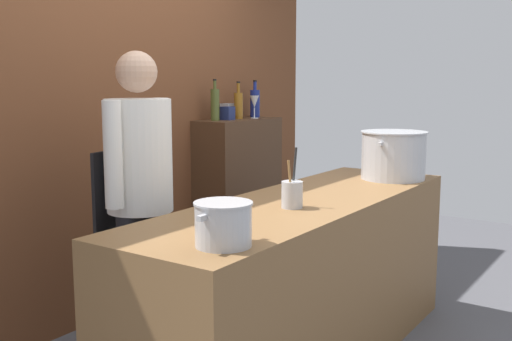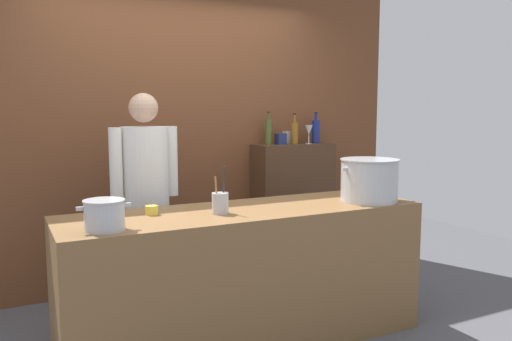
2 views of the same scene
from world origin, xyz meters
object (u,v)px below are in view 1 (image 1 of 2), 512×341
utensil_crock (292,194)px  wine_glass_wide (254,102)px  chef (139,187)px  spice_tin_silver (227,111)px  wine_bottle_amber (238,105)px  butter_jar (217,213)px  wine_bottle_cobalt (255,103)px  wine_bottle_olive (215,104)px  spice_tin_navy (227,113)px  stockpot_small (223,224)px  stockpot_large (393,155)px

utensil_crock → wine_glass_wide: 1.88m
chef → spice_tin_silver: bearing=-170.9°
wine_bottle_amber → spice_tin_silver: bearing=101.2°
chef → butter_jar: bearing=66.9°
wine_bottle_amber → wine_bottle_cobalt: bearing=4.2°
wine_glass_wide → wine_bottle_olive: bearing=167.0°
butter_jar → spice_tin_silver: size_ratio=0.68×
utensil_crock → wine_glass_wide: size_ratio=1.65×
butter_jar → chef: bearing=78.9°
butter_jar → wine_bottle_cobalt: size_ratio=0.27×
wine_glass_wide → spice_tin_navy: bearing=167.8°
utensil_crock → spice_tin_navy: 1.72m
utensil_crock → wine_bottle_cobalt: (1.55, 1.28, 0.37)m
wine_bottle_amber → wine_glass_wide: wine_bottle_amber is taller
chef → wine_bottle_cobalt: (1.82, 0.52, 0.37)m
butter_jar → wine_bottle_amber: 2.05m
butter_jar → spice_tin_navy: spice_tin_navy is taller
utensil_crock → wine_bottle_olive: 1.68m
wine_bottle_olive → utensil_crock: bearing=-128.8°
wine_bottle_olive → wine_bottle_amber: 0.27m
stockpot_small → wine_glass_wide: size_ratio=1.60×
chef → wine_glass_wide: bearing=-177.6°
stockpot_small → wine_bottle_cobalt: size_ratio=0.96×
stockpot_small → butter_jar: size_ratio=3.59×
wine_bottle_amber → spice_tin_navy: (-0.16, -0.01, -0.06)m
stockpot_small → chef: bearing=63.2°
chef → stockpot_small: 1.01m
wine_bottle_cobalt → wine_glass_wide: size_ratio=1.67×
stockpot_large → utensil_crock: size_ratio=1.60×
wine_bottle_cobalt → wine_glass_wide: 0.16m
stockpot_small → wine_bottle_olive: size_ratio=0.94×
stockpot_small → wine_bottle_olive: 2.28m
wine_bottle_olive → spice_tin_silver: bearing=17.3°
butter_jar → wine_glass_wide: wine_glass_wide is taller
chef → wine_bottle_amber: size_ratio=5.81×
wine_bottle_cobalt → wine_bottle_olive: (-0.52, -0.00, 0.01)m
spice_tin_silver → wine_bottle_amber: bearing=-78.8°
stockpot_small → utensil_crock: bearing=10.7°
spice_tin_navy → stockpot_large: bearing=-91.6°
butter_jar → spice_tin_navy: 1.91m
stockpot_small → wine_bottle_amber: bearing=34.7°
stockpot_small → spice_tin_silver: (2.00, 1.49, 0.29)m
stockpot_large → wine_bottle_amber: bearing=81.7°
wine_glass_wide → spice_tin_silver: 0.22m
butter_jar → wine_bottle_amber: wine_bottle_amber is taller
utensil_crock → wine_bottle_amber: bearing=44.2°
utensil_crock → spice_tin_navy: (1.14, 1.25, 0.30)m
spice_tin_navy → spice_tin_silver: size_ratio=0.86×
wine_bottle_olive → spice_tin_navy: (0.11, -0.03, -0.07)m
stockpot_small → spice_tin_silver: spice_tin_silver is taller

